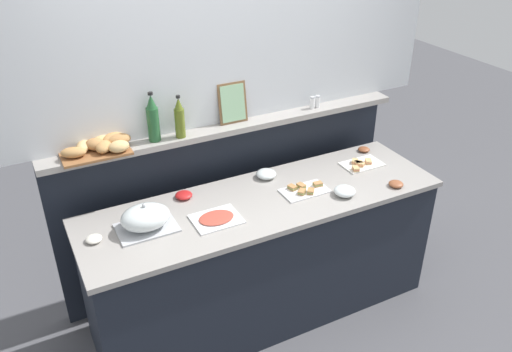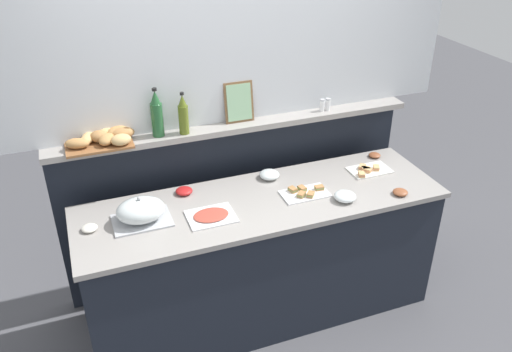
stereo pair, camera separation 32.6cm
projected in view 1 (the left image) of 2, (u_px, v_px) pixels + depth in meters
name	position (u px, v px, depth m)	size (l,w,h in m)	color
ground_plane	(228.00, 262.00, 4.23)	(12.00, 12.00, 0.00)	#4C4C51
buffet_counter	(264.00, 258.00, 3.54)	(2.33, 0.70, 0.93)	black
back_ledge_unit	(230.00, 196.00, 3.85)	(2.50, 0.22, 1.26)	black
upper_wall_panel	(224.00, 19.00, 3.24)	(3.10, 0.08, 1.34)	silver
sandwich_platter_side	(361.00, 164.00, 3.70)	(0.29, 0.18, 0.04)	white
sandwich_platter_front	(305.00, 190.00, 3.39)	(0.30, 0.18, 0.04)	white
cold_cuts_platter	(216.00, 219.00, 3.11)	(0.28, 0.23, 0.02)	white
serving_cloche	(146.00, 218.00, 3.00)	(0.34, 0.24, 0.17)	#B7BABF
glass_bowl_large	(266.00, 174.00, 3.54)	(0.14, 0.14, 0.05)	silver
glass_bowl_medium	(345.00, 191.00, 3.35)	(0.14, 0.14, 0.06)	silver
condiment_bowl_red	(396.00, 184.00, 3.45)	(0.10, 0.10, 0.03)	brown
condiment_bowl_cream	(364.00, 149.00, 3.89)	(0.09, 0.09, 0.03)	brown
condiment_bowl_teal	(94.00, 239.00, 2.92)	(0.09, 0.09, 0.03)	silver
condiment_bowl_dark	(184.00, 195.00, 3.32)	(0.11, 0.11, 0.04)	red
olive_oil_bottle	(180.00, 119.00, 3.27)	(0.06, 0.06, 0.28)	#56661E
wine_bottle_green	(153.00, 119.00, 3.21)	(0.08, 0.08, 0.32)	#23562D
salt_shaker	(312.00, 103.00, 3.72)	(0.03, 0.03, 0.09)	white
pepper_shaker	(318.00, 102.00, 3.74)	(0.03, 0.03, 0.09)	white
bread_basket	(102.00, 145.00, 3.14)	(0.43, 0.28, 0.08)	brown
framed_picture	(233.00, 103.00, 3.46)	(0.20, 0.06, 0.27)	brown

